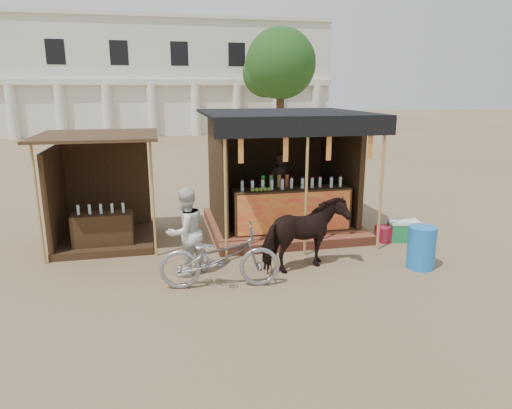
{
  "coord_description": "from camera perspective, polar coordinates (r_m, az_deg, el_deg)",
  "views": [
    {
      "loc": [
        -1.81,
        -6.77,
        3.29
      ],
      "look_at": [
        0.0,
        1.6,
        1.1
      ],
      "focal_mm": 32.0,
      "sensor_mm": 36.0,
      "label": 1
    }
  ],
  "objects": [
    {
      "name": "cow",
      "position": [
        8.41,
        6.12,
        -3.81
      ],
      "size": [
        1.76,
        1.19,
        1.36
      ],
      "primitive_type": "imported",
      "rotation": [
        0.0,
        0.0,
        1.88
      ],
      "color": "black",
      "rests_on": "ground"
    },
    {
      "name": "red_crate",
      "position": [
        10.49,
        15.96,
        -3.54
      ],
      "size": [
        0.4,
        0.39,
        0.34
      ],
      "primitive_type": "cube",
      "rotation": [
        0.0,
        0.0,
        0.06
      ],
      "color": "maroon",
      "rests_on": "ground"
    },
    {
      "name": "cooler",
      "position": [
        10.63,
        17.94,
        -3.09
      ],
      "size": [
        0.72,
        0.56,
        0.46
      ],
      "color": "#1C7F41",
      "rests_on": "ground"
    },
    {
      "name": "blue_barrel",
      "position": [
        9.1,
        19.97,
        -5.07
      ],
      "size": [
        0.58,
        0.58,
        0.8
      ],
      "primitive_type": "cylinder",
      "rotation": [
        0.0,
        0.0,
        0.15
      ],
      "color": "blue",
      "rests_on": "ground"
    },
    {
      "name": "background_building",
      "position": [
        36.72,
        -12.97,
        15.05
      ],
      "size": [
        26.0,
        7.45,
        8.18
      ],
      "color": "silver",
      "rests_on": "ground"
    },
    {
      "name": "ground",
      "position": [
        7.74,
        2.55,
        -10.82
      ],
      "size": [
        120.0,
        120.0,
        0.0
      ],
      "primitive_type": "plane",
      "color": "#846B4C",
      "rests_on": "ground"
    },
    {
      "name": "main_stall",
      "position": [
        10.75,
        3.22,
        2.14
      ],
      "size": [
        3.6,
        3.61,
        2.78
      ],
      "color": "brown",
      "rests_on": "ground"
    },
    {
      "name": "motorbike",
      "position": [
        7.74,
        -4.53,
        -6.59
      ],
      "size": [
        2.09,
        0.93,
        1.06
      ],
      "primitive_type": "imported",
      "rotation": [
        0.0,
        0.0,
        1.46
      ],
      "color": "gray",
      "rests_on": "ground"
    },
    {
      "name": "secondary_stall",
      "position": [
        10.39,
        -19.36,
        -0.07
      ],
      "size": [
        2.4,
        2.4,
        2.38
      ],
      "color": "#392514",
      "rests_on": "ground"
    },
    {
      "name": "bystander",
      "position": [
        8.24,
        -8.79,
        -3.38
      ],
      "size": [
        0.99,
        0.93,
        1.61
      ],
      "primitive_type": "imported",
      "rotation": [
        0.0,
        0.0,
        3.72
      ],
      "color": "silver",
      "rests_on": "ground"
    },
    {
      "name": "tree",
      "position": [
        29.93,
        2.66,
        16.88
      ],
      "size": [
        4.5,
        4.4,
        7.0
      ],
      "color": "#382314",
      "rests_on": "ground"
    }
  ]
}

